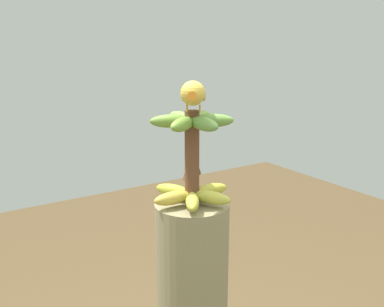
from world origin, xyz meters
name	(u,v)px	position (x,y,z in m)	size (l,w,h in m)	color
banana_bunch	(192,159)	(0.00, 0.00, 1.52)	(0.23, 0.24, 0.27)	brown
perched_bird	(193,95)	(0.03, -0.02, 1.71)	(0.21, 0.16, 0.09)	#C68933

